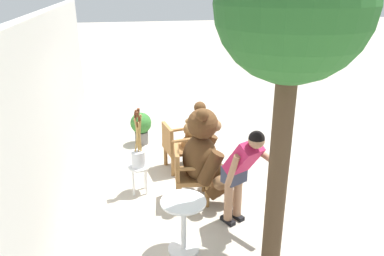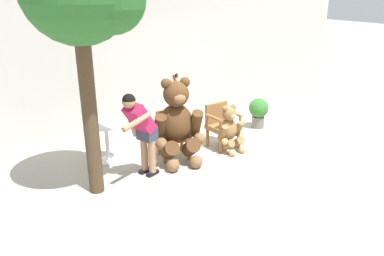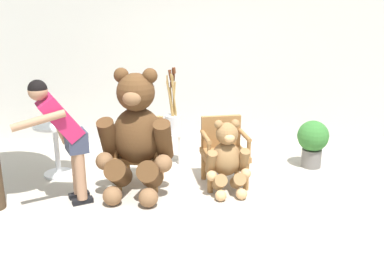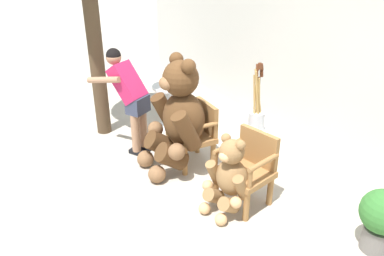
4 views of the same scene
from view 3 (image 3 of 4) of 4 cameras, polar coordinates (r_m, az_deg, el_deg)
name	(u,v)px [view 3 (image 3 of 4)]	position (r m, az deg, el deg)	size (l,w,h in m)	color
ground_plane	(182,197)	(5.28, -1.30, -9.15)	(60.00, 60.00, 0.00)	#B2A899
back_wall	(183,57)	(7.21, -1.20, 9.49)	(10.00, 0.16, 2.80)	beige
wooden_chair_left	(141,149)	(5.53, -6.83, -2.85)	(0.62, 0.58, 0.86)	olive
wooden_chair_right	(224,149)	(5.52, 4.24, -2.82)	(0.63, 0.60, 0.86)	olive
teddy_bear_large	(136,134)	(5.19, -7.43, -0.77)	(0.94, 0.92, 1.54)	#4C3019
teddy_bear_small	(227,158)	(5.25, 4.69, -3.98)	(0.57, 0.56, 0.92)	olive
person_visitor	(63,130)	(5.02, -16.83, -0.30)	(0.72, 0.70, 1.49)	black
white_stool	(173,140)	(6.22, -2.58, -1.55)	(0.34, 0.34, 0.46)	white
brush_bucket	(173,118)	(6.13, -2.61, 1.32)	(0.22, 0.22, 0.96)	silver
round_side_table	(56,144)	(6.03, -17.65, -2.01)	(0.56, 0.56, 0.72)	silver
potted_plant	(313,140)	(6.29, 15.80, -1.59)	(0.44, 0.44, 0.68)	slate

